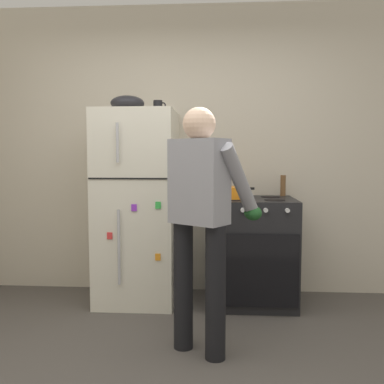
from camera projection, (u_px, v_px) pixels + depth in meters
The scene contains 8 objects.
kitchen_wall_back at pixel (188, 150), 4.08m from camera, with size 6.00×0.10×2.70m, color beige.
refrigerator at pixel (138, 207), 3.77m from camera, with size 0.68×0.72×1.69m.
stove_range at pixel (251, 251), 3.73m from camera, with size 0.76×0.67×0.93m.
person_cook at pixel (202, 209), 2.74m from camera, with size 0.64×0.67×1.60m.
red_pot at pixel (233, 192), 3.65m from camera, with size 0.36×0.26×0.10m.
coffee_mug at pixel (158, 106), 3.74m from camera, with size 0.11×0.08×0.10m.
pepper_mill at pixel (283, 186), 3.87m from camera, with size 0.05×0.05×0.19m, color brown.
mixing_bowl at pixel (127, 103), 3.70m from camera, with size 0.29×0.29×0.13m, color black.
Camera 1 is at (0.31, -2.14, 1.29)m, focal length 39.76 mm.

